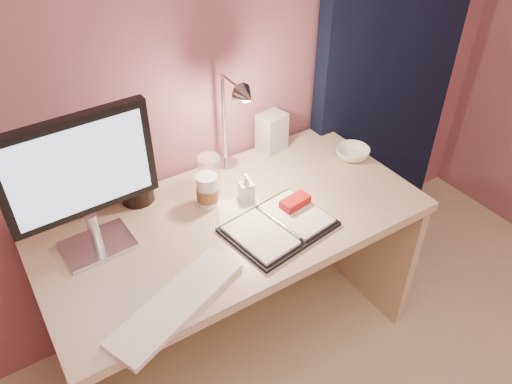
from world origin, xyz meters
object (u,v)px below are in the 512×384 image
bowl (352,153)px  product_box (272,132)px  planner (280,224)px  dark_jar (135,180)px  keyboard (177,303)px  desk_lamp (239,119)px  desk (225,250)px  clear_cup (210,174)px  monitor (80,176)px  lotion_bottle (246,187)px  coffee_cup (207,192)px

bowl → product_box: bearing=136.1°
planner → dark_jar: 0.56m
keyboard → desk_lamp: desk_lamp is taller
desk → planner: planner is taller
desk → clear_cup: (0.01, 0.11, 0.30)m
keyboard → dark_jar: dark_jar is taller
monitor → dark_jar: bearing=36.8°
desk → monitor: bearing=175.2°
monitor → lotion_bottle: monitor is taller
dark_jar → desk_lamp: (0.40, -0.10, 0.18)m
desk → planner: 0.34m
desk → lotion_bottle: bearing=-9.1°
desk_lamp → clear_cup: bearing=-176.5°
bowl → dark_jar: (-0.88, 0.22, 0.07)m
dark_jar → desk_lamp: 0.45m
keyboard → bowl: size_ratio=3.24×
monitor → product_box: bearing=10.7°
coffee_cup → product_box: 0.46m
lotion_bottle → desk_lamp: size_ratio=0.27×
keyboard → planner: bearing=-6.8°
product_box → lotion_bottle: bearing=-150.2°
monitor → clear_cup: monitor is taller
keyboard → monitor: bearing=85.7°
desk_lamp → desk: bearing=-139.9°
keyboard → coffee_cup: (0.31, 0.37, 0.05)m
coffee_cup → lotion_bottle: size_ratio=1.10×
desk → lotion_bottle: 0.30m
dark_jar → desk: bearing=-40.3°
planner → coffee_cup: (-0.16, 0.25, 0.05)m
desk → product_box: product_box is taller
desk → monitor: (-0.47, 0.04, 0.53)m
keyboard → desk_lamp: bearing=20.6°
keyboard → product_box: bearing=16.3°
lotion_bottle → bowl: bearing=0.4°
bowl → desk_lamp: (-0.48, 0.13, 0.25)m
desk → keyboard: bearing=-136.2°
monitor → coffee_cup: bearing=-2.0°
clear_cup → desk_lamp: 0.24m
monitor → keyboard: monitor is taller
keyboard → lotion_bottle: lotion_bottle is taller
desk → lotion_bottle: lotion_bottle is taller
coffee_cup → desk_lamp: size_ratio=0.30×
product_box → desk_lamp: 0.32m
clear_cup → desk_lamp: size_ratio=0.35×
dark_jar → keyboard: bearing=-100.2°
desk → clear_cup: size_ratio=9.13×
coffee_cup → lotion_bottle: (0.14, -0.06, -0.00)m
coffee_cup → lotion_bottle: bearing=-22.1°
monitor → product_box: 0.89m
clear_cup → lotion_bottle: clear_cup is taller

